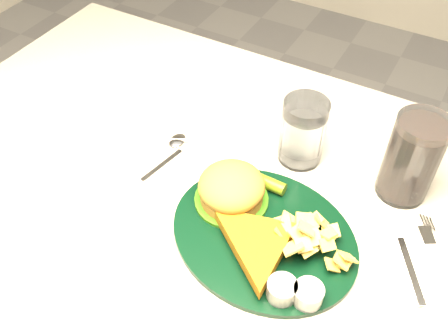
# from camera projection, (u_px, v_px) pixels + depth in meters

# --- Properties ---
(table) EXTENTS (1.20, 0.80, 0.75)m
(table) POSITION_uv_depth(u_px,v_px,m) (222.00, 310.00, 1.08)
(table) COLOR #A19B91
(table) RESTS_ON ground
(dinner_plate) EXTENTS (0.34, 0.30, 0.07)m
(dinner_plate) POSITION_uv_depth(u_px,v_px,m) (265.00, 224.00, 0.73)
(dinner_plate) COLOR black
(dinner_plate) RESTS_ON table
(water_glass) EXTENTS (0.09, 0.09, 0.12)m
(water_glass) POSITION_uv_depth(u_px,v_px,m) (303.00, 131.00, 0.83)
(water_glass) COLOR silver
(water_glass) RESTS_ON table
(cola_glass) EXTENTS (0.10, 0.10, 0.15)m
(cola_glass) POSITION_uv_depth(u_px,v_px,m) (412.00, 158.00, 0.77)
(cola_glass) COLOR black
(cola_glass) RESTS_ON table
(fork_napkin) EXTENTS (0.17, 0.18, 0.01)m
(fork_napkin) POSITION_uv_depth(u_px,v_px,m) (412.00, 266.00, 0.71)
(fork_napkin) COLOR white
(fork_napkin) RESTS_ON table
(spoon) EXTENTS (0.06, 0.13, 0.01)m
(spoon) POSITION_uv_depth(u_px,v_px,m) (162.00, 164.00, 0.85)
(spoon) COLOR silver
(spoon) RESTS_ON table
(ramekin) EXTENTS (0.04, 0.04, 0.03)m
(ramekin) POSITION_uv_depth(u_px,v_px,m) (140.00, 118.00, 0.92)
(ramekin) COLOR white
(ramekin) RESTS_ON table
(wrapped_straw) EXTENTS (0.21, 0.15, 0.01)m
(wrapped_straw) POSITION_uv_depth(u_px,v_px,m) (194.00, 141.00, 0.90)
(wrapped_straw) COLOR white
(wrapped_straw) RESTS_ON table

